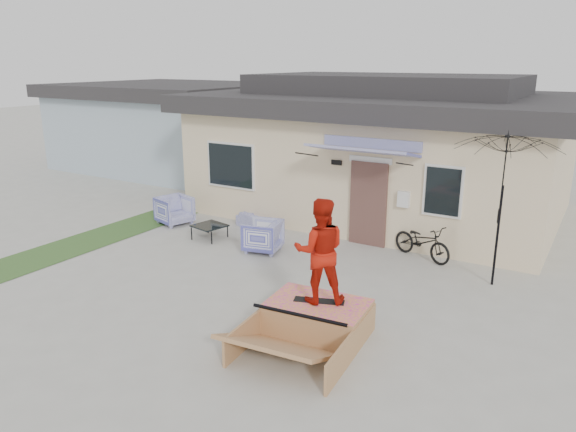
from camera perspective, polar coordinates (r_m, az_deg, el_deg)
The scene contains 13 objects.
ground at distance 10.63m, azimuth -6.50°, elevation -8.85°, with size 90.00×90.00×0.00m, color #A7A59B.
grass_strip at distance 15.37m, azimuth -17.42°, elevation -1.50°, with size 1.40×8.00×0.01m, color #335727.
house at distance 16.86m, azimuth 10.17°, elevation 7.28°, with size 10.80×8.49×4.10m.
neighbor_house at distance 24.23m, azimuth -12.05°, elevation 9.45°, with size 8.60×7.60×3.50m.
loveseat at distance 14.76m, azimuth -3.07°, elevation -0.35°, with size 1.45×0.42×0.56m, color #4042A8.
armchair_left at distance 15.52m, azimuth -11.86°, elevation 0.75°, with size 0.85×0.80×0.88m, color #4042A8.
armchair_right at distance 13.04m, azimuth -2.69°, elevation -1.95°, with size 0.82×0.77×0.85m, color #4042A8.
coffee_table at distance 14.16m, azimuth -8.25°, elevation -1.65°, with size 0.74×0.74×0.36m, color black.
bicycle at distance 12.91m, azimuth 13.99°, elevation -2.25°, with size 0.55×1.57×1.01m, color black.
patio_umbrella at distance 11.50m, azimuth 21.53°, elevation 1.31°, with size 2.53×2.43×2.20m.
skate_ramp at distance 9.32m, azimuth 3.13°, elevation -10.65°, with size 1.65×2.20×0.55m, color #A77447, non-canonical shape.
skateboard at distance 9.23m, azimuth 3.29°, elevation -8.84°, with size 0.85×0.21×0.05m, color black.
skater at distance 8.88m, azimuth 3.39°, elevation -3.48°, with size 0.87×0.67×1.78m, color #B5180A.
Camera 1 is at (5.97, -7.57, 4.48)m, focal length 33.75 mm.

